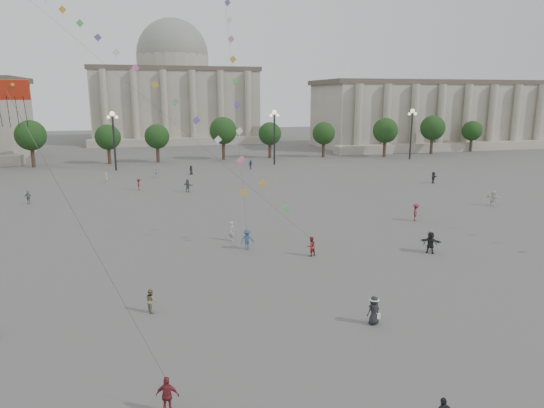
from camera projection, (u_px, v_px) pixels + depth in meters
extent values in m
plane|color=#54514F|center=(344.00, 349.00, 26.33)|extent=(360.00, 360.00, 0.00)
cube|color=gray|center=(461.00, 115.00, 132.91)|extent=(80.00, 22.00, 16.00)
cube|color=brown|center=(464.00, 83.00, 131.01)|extent=(81.60, 22.44, 1.20)
cube|color=gray|center=(491.00, 146.00, 122.19)|extent=(84.00, 4.00, 2.00)
cube|color=gray|center=(175.00, 107.00, 146.70)|extent=(46.00, 30.00, 20.00)
cube|color=brown|center=(173.00, 70.00, 144.37)|extent=(46.92, 30.60, 1.20)
cube|color=gray|center=(181.00, 142.00, 132.65)|extent=(48.30, 4.00, 2.00)
cylinder|color=gray|center=(173.00, 64.00, 143.95)|extent=(21.00, 21.00, 5.00)
sphere|color=gray|center=(173.00, 55.00, 143.40)|extent=(21.00, 21.00, 21.00)
cylinder|color=#3C281E|center=(35.00, 158.00, 91.98)|extent=(0.70, 0.70, 3.52)
sphere|color=black|center=(33.00, 139.00, 91.17)|extent=(5.12, 5.12, 5.12)
cylinder|color=#3C281E|center=(102.00, 156.00, 94.98)|extent=(0.70, 0.70, 3.52)
sphere|color=black|center=(100.00, 137.00, 94.17)|extent=(5.12, 5.12, 5.12)
cylinder|color=#3C281E|center=(164.00, 154.00, 97.98)|extent=(0.70, 0.70, 3.52)
sphere|color=black|center=(163.00, 136.00, 97.17)|extent=(5.12, 5.12, 5.12)
cylinder|color=#3C281E|center=(223.00, 152.00, 100.99)|extent=(0.70, 0.70, 3.52)
sphere|color=black|center=(222.00, 135.00, 100.18)|extent=(5.12, 5.12, 5.12)
cylinder|color=#3C281E|center=(278.00, 151.00, 103.99)|extent=(0.70, 0.70, 3.52)
sphere|color=black|center=(278.00, 134.00, 103.18)|extent=(5.12, 5.12, 5.12)
cylinder|color=#3C281E|center=(330.00, 149.00, 106.99)|extent=(0.70, 0.70, 3.52)
sphere|color=black|center=(331.00, 132.00, 106.18)|extent=(5.12, 5.12, 5.12)
cylinder|color=#3C281E|center=(380.00, 148.00, 109.99)|extent=(0.70, 0.70, 3.52)
sphere|color=black|center=(381.00, 131.00, 109.18)|extent=(5.12, 5.12, 5.12)
cylinder|color=#3C281E|center=(427.00, 146.00, 113.00)|extent=(0.70, 0.70, 3.52)
sphere|color=black|center=(428.00, 130.00, 112.19)|extent=(5.12, 5.12, 5.12)
cylinder|color=#3C281E|center=(471.00, 145.00, 116.00)|extent=(0.70, 0.70, 3.52)
sphere|color=black|center=(472.00, 129.00, 115.19)|extent=(5.12, 5.12, 5.12)
cylinder|color=#262628|center=(114.00, 143.00, 87.48)|extent=(0.36, 0.36, 10.00)
sphere|color=#FFE5B2|center=(112.00, 114.00, 86.33)|extent=(0.90, 0.90, 0.90)
sphere|color=#FFE5B2|center=(108.00, 117.00, 86.29)|extent=(0.60, 0.60, 0.60)
sphere|color=#FFE5B2|center=(117.00, 117.00, 86.64)|extent=(0.60, 0.60, 0.60)
cylinder|color=#262628|center=(274.00, 139.00, 94.98)|extent=(0.36, 0.36, 10.00)
sphere|color=#FFE5B2|center=(274.00, 112.00, 93.84)|extent=(0.90, 0.90, 0.90)
sphere|color=#FFE5B2|center=(271.00, 115.00, 93.80)|extent=(0.60, 0.60, 0.60)
sphere|color=#FFE5B2|center=(278.00, 115.00, 94.15)|extent=(0.60, 0.60, 0.60)
cylinder|color=#262628|center=(411.00, 136.00, 102.49)|extent=(0.36, 0.36, 10.00)
sphere|color=#FFE5B2|center=(413.00, 111.00, 101.34)|extent=(0.90, 0.90, 0.90)
sphere|color=#FFE5B2|center=(409.00, 114.00, 101.30)|extent=(0.60, 0.60, 0.60)
sphere|color=#FFE5B2|center=(415.00, 114.00, 101.65)|extent=(0.60, 0.60, 0.60)
imported|color=#2F496A|center=(251.00, 165.00, 89.76)|extent=(1.10, 0.86, 1.74)
imported|color=black|center=(431.00, 243.00, 42.01)|extent=(1.77, 1.54, 1.93)
imported|color=silver|center=(156.00, 173.00, 80.90)|extent=(1.50, 1.16, 1.58)
imported|color=slate|center=(430.00, 241.00, 42.35)|extent=(1.35, 0.91, 1.94)
imported|color=silver|center=(493.00, 198.00, 60.17)|extent=(1.61, 1.70, 1.92)
imported|color=maroon|center=(416.00, 212.00, 52.85)|extent=(1.27, 1.42, 1.91)
imported|color=#232328|center=(433.00, 178.00, 75.51)|extent=(1.64, 1.42, 1.78)
imported|color=#B9BAB5|center=(106.00, 178.00, 75.27)|extent=(0.68, 0.74, 1.69)
imported|color=slate|center=(188.00, 185.00, 68.60)|extent=(1.56, 1.70, 1.89)
imported|color=#BBBBB6|center=(232.00, 231.00, 45.70)|extent=(0.71, 0.81, 1.86)
imported|color=slate|center=(28.00, 197.00, 61.15)|extent=(1.05, 0.65, 1.67)
imported|color=maroon|center=(139.00, 184.00, 70.13)|extent=(0.68, 1.12, 1.69)
imported|color=#847B5B|center=(151.00, 300.00, 30.66)|extent=(0.78, 0.89, 1.53)
imported|color=black|center=(191.00, 170.00, 83.88)|extent=(0.89, 0.88, 1.55)
imported|color=maroon|center=(167.00, 395.00, 20.82)|extent=(1.09, 0.69, 1.72)
imported|color=maroon|center=(311.00, 246.00, 41.34)|extent=(1.00, 0.89, 1.71)
imported|color=#314A6E|center=(247.00, 239.00, 43.01)|extent=(1.31, 0.89, 1.87)
imported|color=black|center=(374.00, 310.00, 28.99)|extent=(0.97, 0.76, 1.75)
cone|color=white|center=(374.00, 299.00, 28.82)|extent=(0.52, 0.52, 0.14)
cylinder|color=white|center=(374.00, 300.00, 28.84)|extent=(0.60, 0.60, 0.02)
cube|color=white|center=(379.00, 316.00, 28.98)|extent=(0.22, 0.10, 0.35)
cube|color=red|center=(6.00, 90.00, 24.55)|extent=(2.25, 0.79, 1.02)
cube|color=#2031AF|center=(12.00, 85.00, 24.54)|extent=(0.37, 0.24, 0.34)
sphere|color=gold|center=(12.00, 85.00, 24.50)|extent=(0.20, 0.20, 0.20)
cylinder|color=#3F3F3F|center=(79.00, 222.00, 22.60)|extent=(0.02, 0.02, 16.55)
cylinder|color=#3F3F3F|center=(73.00, 37.00, 49.17)|extent=(0.02, 0.02, 63.90)
cube|color=#55B95A|center=(287.00, 208.00, 41.68)|extent=(0.76, 0.25, 0.76)
cube|color=gold|center=(263.00, 183.00, 42.28)|extent=(0.76, 0.25, 0.76)
cube|color=pink|center=(240.00, 161.00, 42.91)|extent=(0.76, 0.25, 0.76)
cube|color=white|center=(218.00, 140.00, 43.56)|extent=(0.76, 0.25, 0.76)
cube|color=#6E50A1|center=(196.00, 120.00, 44.22)|extent=(0.76, 0.25, 0.76)
cube|color=#55B95A|center=(175.00, 102.00, 44.90)|extent=(0.76, 0.25, 0.76)
cube|color=gold|center=(155.00, 85.00, 45.58)|extent=(0.76, 0.25, 0.76)
cube|color=pink|center=(135.00, 68.00, 46.27)|extent=(0.76, 0.25, 0.76)
cube|color=white|center=(116.00, 52.00, 46.97)|extent=(0.76, 0.25, 0.76)
cube|color=#6E50A1|center=(98.00, 37.00, 47.68)|extent=(0.76, 0.25, 0.76)
cube|color=#55B95A|center=(80.00, 23.00, 48.38)|extent=(0.76, 0.25, 0.76)
cube|color=gold|center=(62.00, 9.00, 49.10)|extent=(0.76, 0.25, 0.76)
cube|color=gold|center=(244.00, 192.00, 43.84)|extent=(0.76, 0.25, 0.76)
cube|color=pink|center=(242.00, 160.00, 44.95)|extent=(0.76, 0.25, 0.76)
cube|color=white|center=(239.00, 131.00, 46.09)|extent=(0.76, 0.25, 0.76)
cube|color=#6E50A1|center=(237.00, 105.00, 47.27)|extent=(0.76, 0.25, 0.76)
cube|color=#55B95A|center=(235.00, 81.00, 48.46)|extent=(0.76, 0.25, 0.76)
cube|color=gold|center=(233.00, 59.00, 49.67)|extent=(0.76, 0.25, 0.76)
cube|color=pink|center=(231.00, 39.00, 50.90)|extent=(0.76, 0.25, 0.76)
cube|color=white|center=(229.00, 20.00, 52.13)|extent=(0.76, 0.25, 0.76)
cube|color=#6E50A1|center=(228.00, 2.00, 53.37)|extent=(0.76, 0.25, 0.76)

